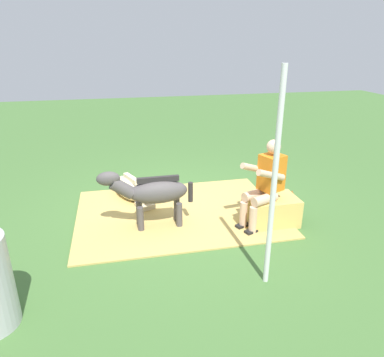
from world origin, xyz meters
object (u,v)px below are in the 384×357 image
Objects in this scene: person_seated at (265,181)px; pony_lying at (132,189)px; tent_pole_left at (274,185)px; hay_bale at (271,210)px; soda_bottle at (291,199)px; pony_standing at (152,192)px.

pony_lying is (1.82, -1.33, -0.51)m from person_seated.
person_seated reaches higher than pony_lying.
pony_lying is at bearing -36.10° from person_seated.
tent_pole_left reaches higher than pony_lying.
pony_lying is 3.07m from tent_pole_left.
hay_bale is 2.57× the size of soda_bottle.
pony_standing is 0.56× the size of tent_pole_left.
pony_standing reaches higher than hay_bale.
pony_standing is (1.73, -0.26, 0.34)m from hay_bale.
pony_standing is at bearing 5.09° from soda_bottle.
tent_pole_left is (-1.11, 1.54, 0.64)m from pony_standing.
pony_standing reaches higher than pony_lying.
tent_pole_left is (0.62, 1.28, 0.99)m from hay_bale.
person_seated reaches higher than hay_bale.
hay_bale is 0.73m from soda_bottle.
soda_bottle is 0.12× the size of tent_pole_left.
pony_standing is 2.34m from soda_bottle.
person_seated is at bearing -110.80° from tent_pole_left.
person_seated is 1.04m from soda_bottle.
person_seated reaches higher than pony_standing.
hay_bale is at bearing -165.14° from person_seated.
hay_bale is 0.52m from person_seated.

